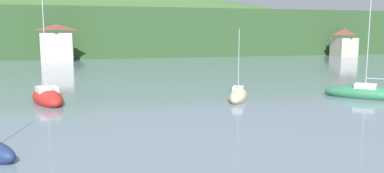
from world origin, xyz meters
The scene contains 6 objects.
wooded_hillside centered at (-20.08, 134.27, 5.55)m, with size 352.00×44.02×33.16m.
shore_building_west centered at (-15.51, 102.82, 4.19)m, with size 7.34×4.33×8.63m.
shore_building_westcentral centered at (62.02, 103.55, 3.85)m, with size 5.73×5.86×7.90m.
sailboat_far_5 centered at (-11.88, 47.41, 0.48)m, with size 4.58×7.75×10.68m.
sailboat_mid_8 centered at (6.46, 44.16, 0.38)m, with size 4.25×5.92×7.46m.
sailboat_mid_9 centered at (19.61, 41.98, 0.44)m, with size 7.63×7.57×11.16m.
Camera 1 is at (-7.45, 8.99, 6.67)m, focal length 35.54 mm.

